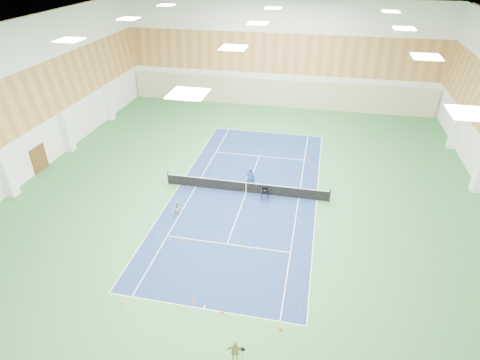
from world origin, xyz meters
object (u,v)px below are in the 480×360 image
Objects in this scene: coach at (251,178)px; child_apron at (235,352)px; tennis_net at (246,187)px; ball_cart at (265,194)px; child_court at (178,209)px.

child_apron is (2.05, -15.15, -0.31)m from coach.
tennis_net is 9.64× the size of child_apron.
ball_cart is at bearing 87.72° from child_apron.
tennis_net is at bearing 93.77° from child_apron.
coach reaches higher than child_court.
coach is at bearing 66.95° from tennis_net.
child_court is at bearing -135.86° from tennis_net.
coach is 1.62× the size of child_court.
coach is (0.26, 0.60, 0.43)m from tennis_net.
tennis_net is at bearing 143.02° from ball_cart.
coach is at bearing 122.71° from ball_cart.
ball_cart is (1.59, -0.72, -0.06)m from tennis_net.
child_apron is (6.46, -10.52, 0.06)m from child_court.
child_court is (-4.16, -4.03, 0.05)m from tennis_net.
tennis_net is at bearing 82.87° from coach.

